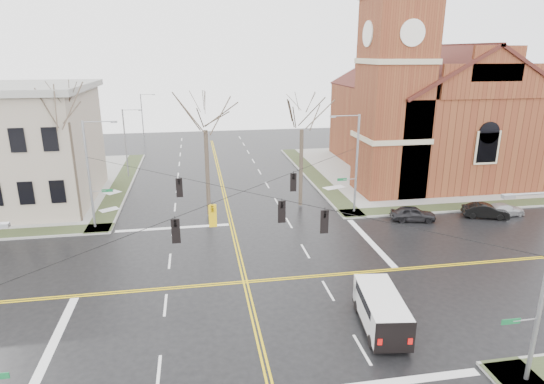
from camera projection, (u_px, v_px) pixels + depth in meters
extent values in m
plane|color=black|center=(245.00, 282.00, 29.61)|extent=(120.00, 120.00, 0.00)
cube|color=gray|center=(420.00, 170.00, 57.18)|extent=(30.00, 30.00, 0.15)
cube|color=#31391F|center=(314.00, 175.00, 54.92)|extent=(2.00, 30.00, 0.02)
cube|color=#31391F|center=(488.00, 204.00, 44.16)|extent=(30.00, 2.00, 0.02)
cube|color=#31391F|center=(122.00, 183.00, 51.29)|extent=(2.00, 30.00, 0.02)
cube|color=gold|center=(243.00, 282.00, 29.59)|extent=(0.12, 100.00, 0.01)
cube|color=gold|center=(247.00, 282.00, 29.63)|extent=(0.12, 100.00, 0.01)
cube|color=gold|center=(246.00, 283.00, 29.50)|extent=(100.00, 0.12, 0.01)
cube|color=gold|center=(245.00, 281.00, 29.73)|extent=(100.00, 0.12, 0.01)
cube|color=silver|center=(382.00, 384.00, 20.54)|extent=(9.50, 0.50, 0.01)
cube|color=silver|center=(173.00, 228.00, 38.69)|extent=(9.50, 0.50, 0.01)
cube|color=silver|center=(52.00, 345.00, 23.20)|extent=(0.50, 9.50, 0.01)
cube|color=silver|center=(370.00, 241.00, 36.02)|extent=(0.50, 9.50, 0.01)
cube|color=maroon|center=(393.00, 97.00, 45.42)|extent=(6.00, 6.00, 20.00)
cylinder|color=silver|center=(413.00, 33.00, 40.78)|extent=(2.40, 0.15, 2.40)
cylinder|color=silver|center=(368.00, 34.00, 43.15)|extent=(0.15, 2.40, 2.40)
cube|color=maroon|center=(427.00, 130.00, 56.83)|extent=(18.00, 24.00, 10.00)
cube|color=maroon|center=(375.00, 166.00, 50.52)|extent=(2.00, 5.00, 4.40)
cylinder|color=gray|center=(357.00, 164.00, 40.93)|extent=(0.20, 0.20, 9.00)
cylinder|color=gray|center=(350.00, 179.00, 41.23)|extent=(1.20, 0.06, 0.06)
cube|color=#0F5B2E|center=(342.00, 179.00, 41.12)|extent=(0.90, 0.04, 0.25)
cylinder|color=gray|center=(346.00, 116.00, 39.44)|extent=(2.40, 0.08, 0.08)
cube|color=gray|center=(333.00, 117.00, 39.26)|extent=(0.50, 0.22, 0.15)
cylinder|color=gray|center=(89.00, 176.00, 37.20)|extent=(0.20, 0.20, 9.00)
cylinder|color=gray|center=(98.00, 191.00, 37.70)|extent=(1.20, 0.06, 0.06)
cube|color=#0F5B2E|center=(107.00, 191.00, 37.81)|extent=(0.90, 0.04, 0.25)
cylinder|color=gray|center=(98.00, 122.00, 36.10)|extent=(2.40, 0.08, 0.08)
cube|color=gray|center=(114.00, 122.00, 36.31)|extent=(0.50, 0.22, 0.15)
cylinder|color=gray|center=(543.00, 291.00, 19.28)|extent=(0.20, 0.20, 9.00)
cylinder|color=gray|center=(526.00, 320.00, 19.58)|extent=(1.20, 0.06, 0.06)
cube|color=#0F5B2E|center=(511.00, 321.00, 19.46)|extent=(0.90, 0.04, 0.25)
cylinder|color=gray|center=(536.00, 194.00, 17.78)|extent=(2.40, 0.08, 0.08)
cube|color=gray|center=(508.00, 196.00, 17.60)|extent=(0.50, 0.22, 0.15)
cube|color=gray|center=(1.00, 225.00, 14.65)|extent=(0.50, 0.22, 0.15)
cylinder|color=black|center=(244.00, 191.00, 27.78)|extent=(23.02, 23.02, 0.03)
cylinder|color=black|center=(244.00, 191.00, 27.78)|extent=(23.02, 23.02, 0.03)
imported|color=black|center=(176.00, 231.00, 23.59)|extent=(0.21, 0.26, 1.30)
imported|color=black|center=(293.00, 182.00, 32.42)|extent=(0.21, 0.26, 1.30)
imported|color=#E5B40D|center=(213.00, 216.00, 25.80)|extent=(0.21, 0.26, 1.30)
imported|color=black|center=(179.00, 188.00, 31.12)|extent=(0.21, 0.26, 1.30)
imported|color=black|center=(324.00, 222.00, 24.89)|extent=(0.21, 0.26, 1.30)
imported|color=black|center=(282.00, 212.00, 26.44)|extent=(0.21, 0.26, 1.30)
cylinder|color=gray|center=(125.00, 144.00, 53.02)|extent=(0.16, 0.16, 8.00)
cylinder|color=gray|center=(131.00, 110.00, 52.03)|extent=(2.00, 0.07, 0.07)
cube|color=gray|center=(140.00, 110.00, 52.20)|extent=(0.45, 0.20, 0.13)
cylinder|color=gray|center=(142.00, 120.00, 71.85)|extent=(0.16, 0.16, 8.00)
cylinder|color=gray|center=(147.00, 94.00, 70.86)|extent=(2.00, 0.07, 0.07)
cube|color=gray|center=(154.00, 95.00, 71.03)|extent=(0.45, 0.20, 0.13)
cube|color=white|center=(381.00, 309.00, 24.35)|extent=(2.61, 5.26, 1.62)
cube|color=white|center=(371.00, 294.00, 26.42)|extent=(2.05, 1.11, 1.14)
cube|color=black|center=(370.00, 283.00, 26.58)|extent=(1.76, 0.35, 0.76)
cube|color=black|center=(381.00, 299.00, 24.38)|extent=(2.41, 3.66, 0.52)
cube|color=#B70C0A|center=(380.00, 342.00, 21.93)|extent=(0.24, 0.10, 0.32)
cube|color=#B70C0A|center=(410.00, 341.00, 21.98)|extent=(0.24, 0.10, 0.32)
cube|color=black|center=(380.00, 323.00, 24.60)|extent=(2.66, 5.31, 0.10)
cylinder|color=black|center=(357.00, 306.00, 26.15)|extent=(0.34, 0.71, 0.69)
cylinder|color=black|center=(388.00, 306.00, 26.21)|extent=(0.34, 0.71, 0.69)
cylinder|color=black|center=(372.00, 341.00, 22.97)|extent=(0.34, 0.71, 0.69)
cylinder|color=black|center=(406.00, 341.00, 23.03)|extent=(0.34, 0.71, 0.69)
imported|color=black|center=(413.00, 214.00, 40.18)|extent=(4.16, 2.43, 1.33)
imported|color=black|center=(485.00, 211.00, 40.92)|extent=(4.18, 2.62, 1.30)
imported|color=#B8B9BB|center=(504.00, 209.00, 41.52)|extent=(4.04, 1.88, 1.14)
cylinder|color=#3C2F26|center=(75.00, 173.00, 38.72)|extent=(0.36, 0.36, 8.64)
cylinder|color=#3C2F26|center=(207.00, 173.00, 40.45)|extent=(0.36, 0.36, 7.72)
cylinder|color=#3C2F26|center=(301.00, 168.00, 42.98)|extent=(0.36, 0.36, 7.36)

